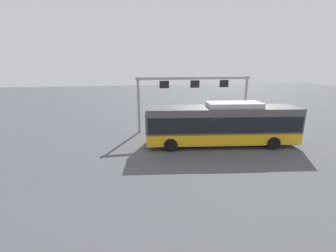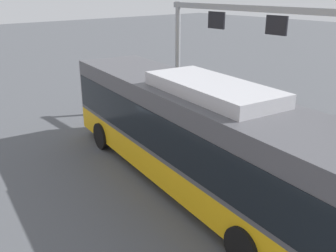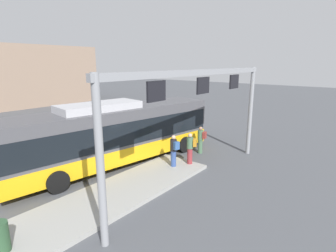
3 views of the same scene
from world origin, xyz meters
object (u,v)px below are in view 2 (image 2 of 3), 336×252
(bus_main, at_px, (191,130))
(person_waiting_near, at_px, (223,121))
(person_boarding, at_px, (166,109))
(person_waiting_mid, at_px, (214,114))

(bus_main, height_order, person_waiting_near, bus_main)
(person_boarding, bearing_deg, bus_main, 49.46)
(person_waiting_near, bearing_deg, person_boarding, -69.47)
(bus_main, distance_m, person_waiting_mid, 4.11)
(person_waiting_near, relative_size, person_waiting_mid, 1.00)
(bus_main, bearing_deg, person_waiting_near, -57.50)
(person_waiting_near, distance_m, person_waiting_mid, 0.97)
(bus_main, height_order, person_boarding, bus_main)
(person_waiting_near, height_order, person_waiting_mid, same)
(person_waiting_mid, bearing_deg, person_boarding, -100.33)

